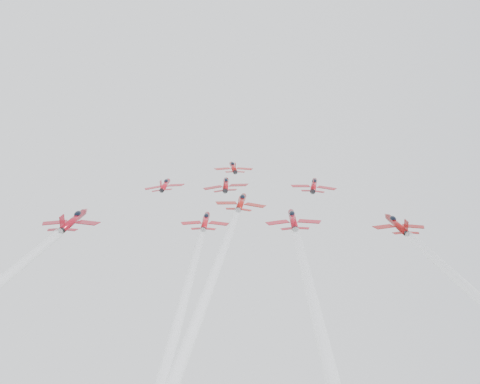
{
  "coord_description": "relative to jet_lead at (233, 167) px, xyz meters",
  "views": [
    {
      "loc": [
        -1.17,
        -120.29,
        116.23
      ],
      "look_at": [
        0.0,
        2.0,
        138.75
      ],
      "focal_mm": 45.0,
      "sensor_mm": 36.0,
      "label": 1
    }
  ],
  "objects": [
    {
      "name": "jet_row2_left",
      "position": [
        -15.22,
        -17.41,
        -8.0
      ],
      "size": [
        9.07,
        12.03,
        6.27
      ],
      "rotation": [
        0.43,
        -0.1,
        -0.09
      ],
      "color": "#B0101F"
    },
    {
      "name": "jet_row2_right",
      "position": [
        18.01,
        -17.47,
        -8.02
      ],
      "size": [
        10.2,
        13.52,
        7.05
      ],
      "rotation": [
        0.43,
        0.1,
        -0.14
      ],
      "color": "#A70F1A"
    },
    {
      "name": "jet_lead",
      "position": [
        0.0,
        0.0,
        0.0
      ],
      "size": [
        9.9,
        13.12,
        6.84
      ],
      "rotation": [
        0.43,
        -0.02,
        0.09
      ],
      "color": "#B11010"
    },
    {
      "name": "jet_rear_left",
      "position": [
        -4.91,
        -80.59,
        -37.09
      ],
      "size": [
        8.7,
        86.06,
        40.35
      ],
      "rotation": [
        0.43,
        0.02,
        -0.03
      ],
      "color": "#B2101B"
    },
    {
      "name": "jet_center",
      "position": [
        1.62,
        -75.04,
        -34.54
      ],
      "size": [
        10.12,
        100.14,
        46.95
      ],
      "rotation": [
        0.43,
        0.09,
        -0.08
      ],
      "color": "#A1140F"
    },
    {
      "name": "jet_row2_center",
      "position": [
        -1.66,
        -17.09,
        -7.85
      ],
      "size": [
        10.17,
        13.48,
        7.03
      ],
      "rotation": [
        0.43,
        -0.09,
        -0.05
      ],
      "color": "maroon"
    },
    {
      "name": "jet_rear_right",
      "position": [
        10.89,
        -85.61,
        -39.39
      ],
      "size": [
        10.04,
        99.29,
        46.55
      ],
      "rotation": [
        0.43,
        -0.03,
        -0.04
      ],
      "color": "#AD1020"
    }
  ]
}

